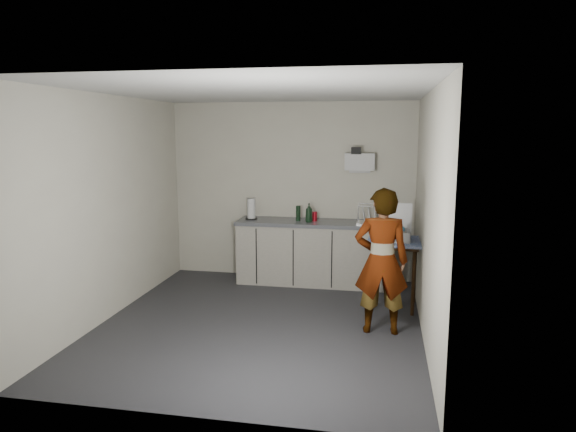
% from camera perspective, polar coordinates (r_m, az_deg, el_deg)
% --- Properties ---
extents(ground, '(4.00, 4.00, 0.00)m').
position_cam_1_polar(ground, '(6.02, -3.04, -11.82)').
color(ground, '#242529').
rests_on(ground, ground).
extents(wall_back, '(3.60, 0.02, 2.60)m').
position_cam_1_polar(wall_back, '(7.61, 0.38, 2.78)').
color(wall_back, beige).
rests_on(wall_back, ground).
extents(wall_right, '(0.02, 4.00, 2.60)m').
position_cam_1_polar(wall_right, '(5.54, 15.13, -0.05)').
color(wall_right, beige).
rests_on(wall_right, ground).
extents(wall_left, '(0.02, 4.00, 2.60)m').
position_cam_1_polar(wall_left, '(6.34, -19.07, 0.92)').
color(wall_left, beige).
rests_on(wall_left, ground).
extents(ceiling, '(3.60, 4.00, 0.01)m').
position_cam_1_polar(ceiling, '(5.63, -3.28, 13.63)').
color(ceiling, white).
rests_on(ceiling, wall_back).
extents(kitchen_counter, '(2.24, 0.62, 0.91)m').
position_cam_1_polar(kitchen_counter, '(7.42, 3.03, -4.26)').
color(kitchen_counter, black).
rests_on(kitchen_counter, ground).
extents(wall_shelf, '(0.42, 0.18, 0.37)m').
position_cam_1_polar(wall_shelf, '(7.39, 7.98, 5.97)').
color(wall_shelf, white).
rests_on(wall_shelf, ground).
extents(side_table, '(0.72, 0.72, 0.86)m').
position_cam_1_polar(side_table, '(6.47, 11.78, -3.57)').
color(side_table, '#34200B').
rests_on(side_table, ground).
extents(standing_man, '(0.61, 0.42, 1.59)m').
position_cam_1_polar(standing_man, '(5.63, 10.34, -4.96)').
color(standing_man, '#B2A593').
rests_on(standing_man, ground).
extents(soap_bottle, '(0.11, 0.11, 0.27)m').
position_cam_1_polar(soap_bottle, '(7.23, 2.34, 0.37)').
color(soap_bottle, black).
rests_on(soap_bottle, kitchen_counter).
extents(soda_can, '(0.07, 0.07, 0.13)m').
position_cam_1_polar(soda_can, '(7.34, 2.98, -0.04)').
color(soda_can, red).
rests_on(soda_can, kitchen_counter).
extents(dark_bottle, '(0.06, 0.06, 0.22)m').
position_cam_1_polar(dark_bottle, '(7.32, 1.14, 0.30)').
color(dark_bottle, black).
rests_on(dark_bottle, kitchen_counter).
extents(paper_towel, '(0.17, 0.17, 0.31)m').
position_cam_1_polar(paper_towel, '(7.48, -4.10, 0.74)').
color(paper_towel, black).
rests_on(paper_towel, kitchen_counter).
extents(dish_rack, '(0.39, 0.29, 0.27)m').
position_cam_1_polar(dish_rack, '(7.21, 9.12, -0.35)').
color(dish_rack, silver).
rests_on(dish_rack, kitchen_counter).
extents(bakery_box, '(0.34, 0.35, 0.44)m').
position_cam_1_polar(bakery_box, '(6.42, 12.10, -1.78)').
color(bakery_box, white).
rests_on(bakery_box, side_table).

